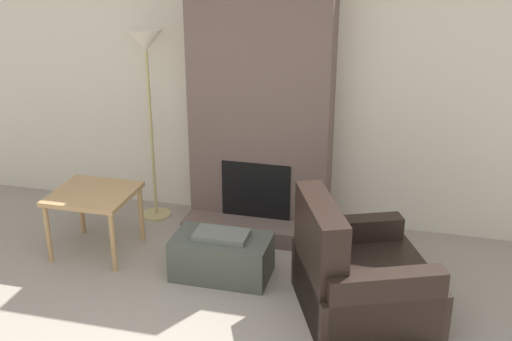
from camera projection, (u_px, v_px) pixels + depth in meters
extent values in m
cube|color=beige|center=(267.00, 88.00, 6.05)|extent=(6.94, 0.06, 2.60)
cube|color=brown|center=(261.00, 94.00, 5.85)|extent=(1.31, 0.39, 2.60)
cube|color=brown|center=(252.00, 231.00, 5.99)|extent=(1.31, 0.31, 0.15)
cube|color=black|center=(256.00, 191.00, 6.00)|extent=(0.65, 0.02, 0.54)
cube|color=#474C42|center=(222.00, 257.00, 5.34)|extent=(0.80, 0.45, 0.35)
cube|color=#60665B|center=(221.00, 235.00, 5.26)|extent=(0.44, 0.25, 0.05)
cube|color=black|center=(365.00, 289.00, 4.83)|extent=(1.24, 1.28, 0.40)
cube|color=black|center=(319.00, 261.00, 4.68)|extent=(0.51, 0.85, 0.94)
cube|color=black|center=(384.00, 310.00, 4.41)|extent=(0.83, 0.47, 0.58)
cube|color=black|center=(350.00, 251.00, 5.19)|extent=(0.83, 0.47, 0.58)
cube|color=tan|center=(93.00, 194.00, 5.59)|extent=(0.69, 0.66, 0.04)
cylinder|color=tan|center=(48.00, 234.00, 5.51)|extent=(0.04, 0.04, 0.54)
cylinder|color=tan|center=(113.00, 243.00, 5.37)|extent=(0.04, 0.04, 0.54)
cylinder|color=tan|center=(81.00, 207.00, 6.03)|extent=(0.04, 0.04, 0.54)
cylinder|color=tan|center=(141.00, 214.00, 5.89)|extent=(0.04, 0.04, 0.54)
cylinder|color=tan|center=(156.00, 214.00, 6.48)|extent=(0.29, 0.29, 0.02)
cylinder|color=tan|center=(152.00, 136.00, 6.18)|extent=(0.03, 0.03, 1.65)
cone|color=silver|center=(145.00, 40.00, 5.83)|extent=(0.34, 0.34, 0.20)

